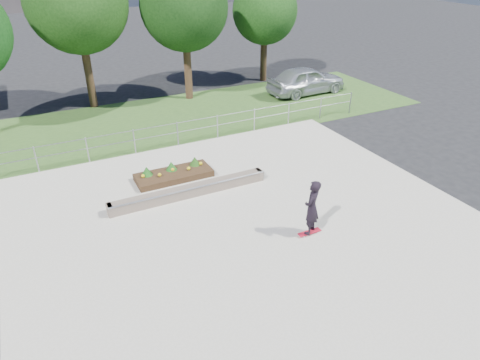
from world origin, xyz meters
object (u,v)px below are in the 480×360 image
skateboarder (312,208)px  parked_car (306,80)px  grind_ledge (190,191)px  planter_bed (173,173)px

skateboarder → parked_car: skateboarder is taller
grind_ledge → skateboarder: (2.57, -3.97, 0.79)m
skateboarder → grind_ledge: bearing=123.0°
planter_bed → parked_car: (11.10, 7.04, 0.61)m
planter_bed → skateboarder: (2.65, -5.61, 0.81)m
grind_ledge → parked_car: parked_car is taller
planter_bed → skateboarder: size_ratio=1.56×
grind_ledge → planter_bed: planter_bed is taller
planter_bed → parked_car: bearing=32.4°
skateboarder → parked_car: size_ratio=0.38×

